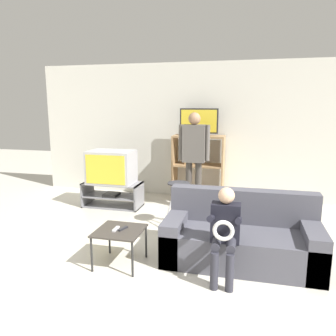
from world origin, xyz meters
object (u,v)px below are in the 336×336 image
television_main (111,167)px  couch (241,238)px  remote_control_white (116,229)px  remote_control_black (123,228)px  person_standing_adult (194,151)px  folding_stool (179,192)px  person_seated_child (225,228)px  snack_table (120,233)px  media_shelf (198,168)px  tv_stand (113,195)px  television_flat (199,123)px

television_main → couch: bearing=-34.4°
television_main → remote_control_white: television_main is taller
remote_control_black → person_standing_adult: bearing=95.2°
remote_control_black → couch: couch is taller
folding_stool → person_seated_child: (0.78, -1.37, 0.03)m
folding_stool → snack_table: folding_stool is taller
media_shelf → tv_stand: bearing=-151.8°
tv_stand → television_flat: television_flat is taller
remote_control_white → person_seated_child: 1.22m
snack_table → person_seated_child: bearing=-1.9°
folding_stool → couch: (0.94, -0.90, -0.26)m
couch → remote_control_black: bearing=-162.7°
tv_stand → couch: 2.80m
tv_stand → person_standing_adult: person_standing_adult is taller
couch → person_standing_adult: (-0.86, 1.77, 0.75)m
television_main → person_standing_adult: person_standing_adult is taller
snack_table → person_seated_child: size_ratio=0.53×
media_shelf → folding_stool: 1.46m
media_shelf → snack_table: media_shelf is taller
tv_stand → remote_control_black: size_ratio=7.18×
couch → person_seated_child: size_ratio=1.80×
media_shelf → remote_control_black: media_shelf is taller
tv_stand → remote_control_white: size_ratio=7.18×
television_flat → couch: (0.88, -2.36, -1.21)m
snack_table → television_main: bearing=115.7°
media_shelf → remote_control_black: 2.80m
television_main → couch: television_main is taller
media_shelf → person_seated_child: 2.91m
person_seated_child → person_standing_adult: bearing=107.5°
folding_stool → snack_table: bearing=-106.5°
folding_stool → television_flat: bearing=87.5°
tv_stand → person_seated_child: person_seated_child is taller
remote_control_white → person_seated_child: bearing=-1.4°
television_flat → television_main: bearing=-151.1°
television_main → couch: (2.30, -1.58, -0.45)m
tv_stand → remote_control_white: 2.24m
television_main → media_shelf: 1.63m
television_flat → remote_control_white: television_flat is taller
television_main → television_flat: (1.42, 0.79, 0.75)m
person_standing_adult → media_shelf: bearing=91.1°
remote_control_white → person_standing_adult: (0.51, 2.20, 0.60)m
tv_stand → person_standing_adult: 1.66m
television_main → remote_control_white: (0.93, -2.01, -0.30)m
media_shelf → remote_control_black: (-0.43, -2.76, -0.21)m
television_flat → person_seated_child: bearing=-75.8°
couch → person_seated_child: person_seated_child is taller
media_shelf → person_standing_adult: (0.01, -0.59, 0.39)m
folding_stool → tv_stand: bearing=153.2°
folding_stool → snack_table: size_ratio=1.31×
person_seated_child → tv_stand: bearing=136.1°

